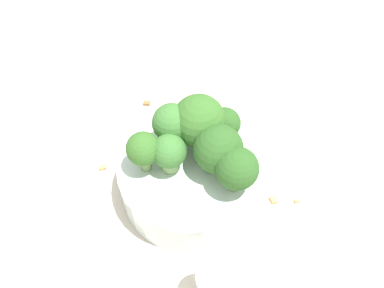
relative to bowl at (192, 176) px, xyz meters
The scene contains 14 objects.
ground_plane 0.03m from the bowl, ahead, with size 3.00×3.00×0.00m, color beige.
bowl is the anchor object (origin of this frame).
broccoli_floret_0 0.08m from the bowl, 70.05° to the left, with size 0.04×0.04×0.05m.
broccoli_floret_1 0.07m from the bowl, behind, with size 0.06×0.06×0.07m.
broccoli_floret_2 0.07m from the bowl, 86.68° to the left, with size 0.05×0.05×0.06m.
broccoli_floret_3 0.08m from the bowl, 68.87° to the right, with size 0.04×0.04×0.05m.
broccoli_floret_4 0.06m from the bowl, 60.74° to the right, with size 0.04×0.04×0.05m.
broccoli_floret_5 0.07m from the bowl, 147.70° to the left, with size 0.03×0.03×0.05m.
broccoli_floret_6 0.07m from the bowl, 124.01° to the right, with size 0.04×0.04×0.06m.
pepper_shaker 0.13m from the bowl, 23.94° to the left, with size 0.04×0.04×0.06m.
almond_crumb_0 0.12m from the bowl, 91.04° to the right, with size 0.01×0.01×0.01m, color tan.
almond_crumb_1 0.10m from the bowl, 94.65° to the left, with size 0.01×0.01×0.01m, color tan.
almond_crumb_2 0.16m from the bowl, 140.71° to the right, with size 0.01×0.01×0.01m, color olive.
almond_crumb_3 0.13m from the bowl, 96.36° to the left, with size 0.01×0.00×0.01m, color tan.
Camera 1 is at (0.23, 0.06, 0.38)m, focal length 35.00 mm.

